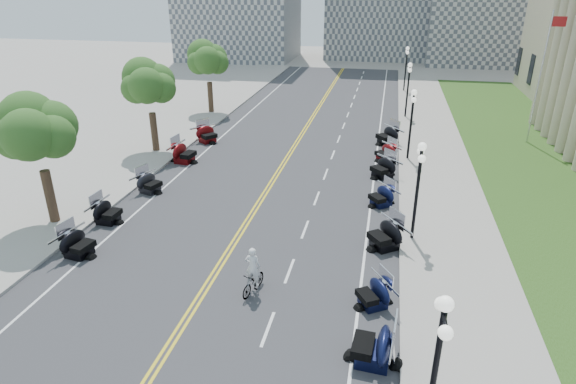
# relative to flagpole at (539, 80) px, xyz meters

# --- Properties ---
(ground) EXTENTS (160.00, 160.00, 0.00)m
(ground) POSITION_rel_flagpole_xyz_m (-18.00, -22.00, -5.00)
(ground) COLOR gray
(road) EXTENTS (16.00, 90.00, 0.01)m
(road) POSITION_rel_flagpole_xyz_m (-18.00, -12.00, -5.00)
(road) COLOR #333335
(road) RESTS_ON ground
(centerline_yellow_a) EXTENTS (0.12, 90.00, 0.00)m
(centerline_yellow_a) POSITION_rel_flagpole_xyz_m (-18.12, -12.00, -4.99)
(centerline_yellow_a) COLOR yellow
(centerline_yellow_a) RESTS_ON road
(centerline_yellow_b) EXTENTS (0.12, 90.00, 0.00)m
(centerline_yellow_b) POSITION_rel_flagpole_xyz_m (-17.88, -12.00, -4.99)
(centerline_yellow_b) COLOR yellow
(centerline_yellow_b) RESTS_ON road
(edge_line_north) EXTENTS (0.12, 90.00, 0.00)m
(edge_line_north) POSITION_rel_flagpole_xyz_m (-11.60, -12.00, -4.99)
(edge_line_north) COLOR white
(edge_line_north) RESTS_ON road
(edge_line_south) EXTENTS (0.12, 90.00, 0.00)m
(edge_line_south) POSITION_rel_flagpole_xyz_m (-24.40, -12.00, -4.99)
(edge_line_south) COLOR white
(edge_line_south) RESTS_ON road
(lane_dash_5) EXTENTS (0.12, 2.00, 0.00)m
(lane_dash_5) POSITION_rel_flagpole_xyz_m (-14.80, -26.00, -4.99)
(lane_dash_5) COLOR white
(lane_dash_5) RESTS_ON road
(lane_dash_6) EXTENTS (0.12, 2.00, 0.00)m
(lane_dash_6) POSITION_rel_flagpole_xyz_m (-14.80, -22.00, -4.99)
(lane_dash_6) COLOR white
(lane_dash_6) RESTS_ON road
(lane_dash_7) EXTENTS (0.12, 2.00, 0.00)m
(lane_dash_7) POSITION_rel_flagpole_xyz_m (-14.80, -18.00, -4.99)
(lane_dash_7) COLOR white
(lane_dash_7) RESTS_ON road
(lane_dash_8) EXTENTS (0.12, 2.00, 0.00)m
(lane_dash_8) POSITION_rel_flagpole_xyz_m (-14.80, -14.00, -4.99)
(lane_dash_8) COLOR white
(lane_dash_8) RESTS_ON road
(lane_dash_9) EXTENTS (0.12, 2.00, 0.00)m
(lane_dash_9) POSITION_rel_flagpole_xyz_m (-14.80, -10.00, -4.99)
(lane_dash_9) COLOR white
(lane_dash_9) RESTS_ON road
(lane_dash_10) EXTENTS (0.12, 2.00, 0.00)m
(lane_dash_10) POSITION_rel_flagpole_xyz_m (-14.80, -6.00, -4.99)
(lane_dash_10) COLOR white
(lane_dash_10) RESTS_ON road
(lane_dash_11) EXTENTS (0.12, 2.00, 0.00)m
(lane_dash_11) POSITION_rel_flagpole_xyz_m (-14.80, -2.00, -4.99)
(lane_dash_11) COLOR white
(lane_dash_11) RESTS_ON road
(lane_dash_12) EXTENTS (0.12, 2.00, 0.00)m
(lane_dash_12) POSITION_rel_flagpole_xyz_m (-14.80, 2.00, -4.99)
(lane_dash_12) COLOR white
(lane_dash_12) RESTS_ON road
(lane_dash_13) EXTENTS (0.12, 2.00, 0.00)m
(lane_dash_13) POSITION_rel_flagpole_xyz_m (-14.80, 6.00, -4.99)
(lane_dash_13) COLOR white
(lane_dash_13) RESTS_ON road
(lane_dash_14) EXTENTS (0.12, 2.00, 0.00)m
(lane_dash_14) POSITION_rel_flagpole_xyz_m (-14.80, 10.00, -4.99)
(lane_dash_14) COLOR white
(lane_dash_14) RESTS_ON road
(lane_dash_15) EXTENTS (0.12, 2.00, 0.00)m
(lane_dash_15) POSITION_rel_flagpole_xyz_m (-14.80, 14.00, -4.99)
(lane_dash_15) COLOR white
(lane_dash_15) RESTS_ON road
(lane_dash_16) EXTENTS (0.12, 2.00, 0.00)m
(lane_dash_16) POSITION_rel_flagpole_xyz_m (-14.80, 18.00, -4.99)
(lane_dash_16) COLOR white
(lane_dash_16) RESTS_ON road
(lane_dash_17) EXTENTS (0.12, 2.00, 0.00)m
(lane_dash_17) POSITION_rel_flagpole_xyz_m (-14.80, 22.00, -4.99)
(lane_dash_17) COLOR white
(lane_dash_17) RESTS_ON road
(lane_dash_18) EXTENTS (0.12, 2.00, 0.00)m
(lane_dash_18) POSITION_rel_flagpole_xyz_m (-14.80, 26.00, -4.99)
(lane_dash_18) COLOR white
(lane_dash_18) RESTS_ON road
(lane_dash_19) EXTENTS (0.12, 2.00, 0.00)m
(lane_dash_19) POSITION_rel_flagpole_xyz_m (-14.80, 30.00, -4.99)
(lane_dash_19) COLOR white
(lane_dash_19) RESTS_ON road
(sidewalk_north) EXTENTS (5.00, 90.00, 0.15)m
(sidewalk_north) POSITION_rel_flagpole_xyz_m (-7.50, -12.00, -4.92)
(sidewalk_north) COLOR #9E9991
(sidewalk_north) RESTS_ON ground
(sidewalk_south) EXTENTS (5.00, 90.00, 0.15)m
(sidewalk_south) POSITION_rel_flagpole_xyz_m (-28.50, -12.00, -4.92)
(sidewalk_south) COLOR #9E9991
(sidewalk_south) RESTS_ON ground
(lawn) EXTENTS (9.00, 60.00, 0.10)m
(lawn) POSITION_rel_flagpole_xyz_m (-0.50, -4.00, -4.95)
(lawn) COLOR #356023
(lawn) RESTS_ON ground
(street_lamp_1) EXTENTS (0.50, 1.20, 4.90)m
(street_lamp_1) POSITION_rel_flagpole_xyz_m (-9.40, -30.00, -2.40)
(street_lamp_1) COLOR black
(street_lamp_1) RESTS_ON sidewalk_north
(street_lamp_2) EXTENTS (0.50, 1.20, 4.90)m
(street_lamp_2) POSITION_rel_flagpole_xyz_m (-9.40, -18.00, -2.40)
(street_lamp_2) COLOR black
(street_lamp_2) RESTS_ON sidewalk_north
(street_lamp_3) EXTENTS (0.50, 1.20, 4.90)m
(street_lamp_3) POSITION_rel_flagpole_xyz_m (-9.40, -6.00, -2.40)
(street_lamp_3) COLOR black
(street_lamp_3) RESTS_ON sidewalk_north
(street_lamp_4) EXTENTS (0.50, 1.20, 4.90)m
(street_lamp_4) POSITION_rel_flagpole_xyz_m (-9.40, 6.00, -2.40)
(street_lamp_4) COLOR black
(street_lamp_4) RESTS_ON sidewalk_north
(street_lamp_5) EXTENTS (0.50, 1.20, 4.90)m
(street_lamp_5) POSITION_rel_flagpole_xyz_m (-9.40, 18.00, -2.40)
(street_lamp_5) COLOR black
(street_lamp_5) RESTS_ON sidewalk_north
(flagpole) EXTENTS (1.10, 0.20, 10.00)m
(flagpole) POSITION_rel_flagpole_xyz_m (0.00, 0.00, 0.00)
(flagpole) COLOR silver
(flagpole) RESTS_ON ground
(tree_2) EXTENTS (4.80, 4.80, 9.20)m
(tree_2) POSITION_rel_flagpole_xyz_m (-28.00, -20.00, -0.25)
(tree_2) COLOR #235619
(tree_2) RESTS_ON sidewalk_south
(tree_3) EXTENTS (4.80, 4.80, 9.20)m
(tree_3) POSITION_rel_flagpole_xyz_m (-28.00, -8.00, -0.25)
(tree_3) COLOR #235619
(tree_3) RESTS_ON sidewalk_south
(tree_4) EXTENTS (4.80, 4.80, 9.20)m
(tree_4) POSITION_rel_flagpole_xyz_m (-28.00, 4.00, -0.25)
(tree_4) COLOR #235619
(tree_4) RESTS_ON sidewalk_south
(motorcycle_n_4) EXTENTS (2.36, 2.36, 1.53)m
(motorcycle_n_4) POSITION_rel_flagpole_xyz_m (-10.92, -26.89, -4.23)
(motorcycle_n_4) COLOR black
(motorcycle_n_4) RESTS_ON road
(motorcycle_n_5) EXTENTS (2.48, 2.48, 1.26)m
(motorcycle_n_5) POSITION_rel_flagpole_xyz_m (-11.06, -23.77, -4.37)
(motorcycle_n_5) COLOR black
(motorcycle_n_5) RESTS_ON road
(motorcycle_n_6) EXTENTS (3.00, 3.00, 1.50)m
(motorcycle_n_6) POSITION_rel_flagpole_xyz_m (-10.72, -19.03, -4.25)
(motorcycle_n_6) COLOR black
(motorcycle_n_6) RESTS_ON road
(motorcycle_n_7) EXTENTS (2.60, 2.60, 1.29)m
(motorcycle_n_7) POSITION_rel_flagpole_xyz_m (-11.03, -14.20, -4.35)
(motorcycle_n_7) COLOR black
(motorcycle_n_7) RESTS_ON road
(motorcycle_n_8) EXTENTS (2.92, 2.92, 1.45)m
(motorcycle_n_8) POSITION_rel_flagpole_xyz_m (-11.08, -9.74, -4.28)
(motorcycle_n_8) COLOR black
(motorcycle_n_8) RESTS_ON road
(motorcycle_n_9) EXTENTS (2.67, 2.67, 1.33)m
(motorcycle_n_9) POSITION_rel_flagpole_xyz_m (-10.98, -6.44, -4.34)
(motorcycle_n_9) COLOR #590A0C
(motorcycle_n_9) RESTS_ON road
(motorcycle_n_10) EXTENTS (3.12, 3.12, 1.56)m
(motorcycle_n_10) POSITION_rel_flagpole_xyz_m (-10.93, -2.56, -4.22)
(motorcycle_n_10) COLOR black
(motorcycle_n_10) RESTS_ON road
(motorcycle_s_5) EXTENTS (2.26, 2.26, 1.38)m
(motorcycle_s_5) POSITION_rel_flagpole_xyz_m (-24.76, -22.72, -4.31)
(motorcycle_s_5) COLOR black
(motorcycle_s_5) RESTS_ON road
(motorcycle_s_6) EXTENTS (2.01, 2.01, 1.34)m
(motorcycle_s_6) POSITION_rel_flagpole_xyz_m (-25.26, -19.35, -4.33)
(motorcycle_s_6) COLOR black
(motorcycle_s_6) RESTS_ON road
(motorcycle_s_7) EXTENTS (2.39, 2.39, 1.32)m
(motorcycle_s_7) POSITION_rel_flagpole_xyz_m (-24.93, -15.15, -4.34)
(motorcycle_s_7) COLOR black
(motorcycle_s_7) RESTS_ON road
(motorcycle_s_8) EXTENTS (2.46, 2.46, 1.55)m
(motorcycle_s_8) POSITION_rel_flagpole_xyz_m (-24.97, -9.77, -4.23)
(motorcycle_s_8) COLOR #590A0C
(motorcycle_s_8) RESTS_ON road
(motorcycle_s_9) EXTENTS (2.93, 2.93, 1.46)m
(motorcycle_s_9) POSITION_rel_flagpole_xyz_m (-25.03, -4.99, -4.27)
(motorcycle_s_9) COLOR #590A0C
(motorcycle_s_9) RESTS_ON road
(bicycle) EXTENTS (0.90, 1.74, 1.00)m
(bicycle) POSITION_rel_flagpole_xyz_m (-15.95, -23.87, -4.50)
(bicycle) COLOR #A51414
(bicycle) RESTS_ON road
(cyclist_rider) EXTENTS (0.64, 0.42, 1.76)m
(cyclist_rider) POSITION_rel_flagpole_xyz_m (-15.95, -23.87, -3.12)
(cyclist_rider) COLOR white
(cyclist_rider) RESTS_ON bicycle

